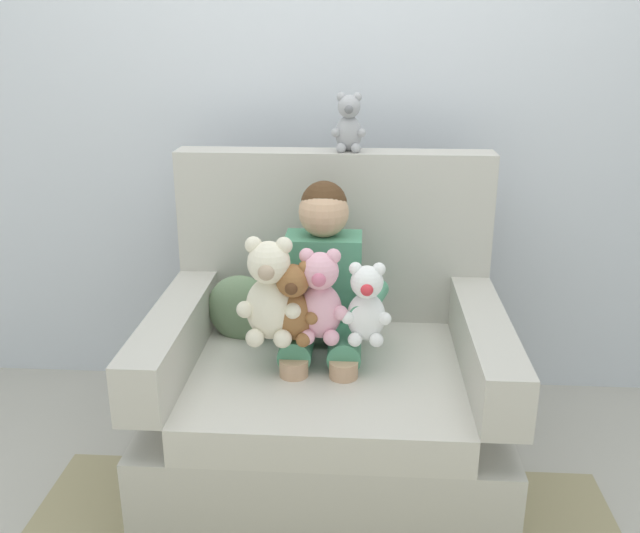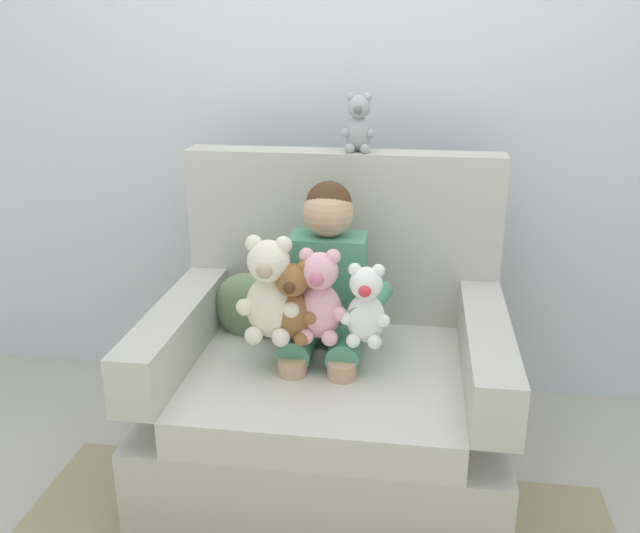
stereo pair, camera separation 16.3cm
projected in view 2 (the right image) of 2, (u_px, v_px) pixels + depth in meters
ground_plane at (329, 469)px, 2.46m from camera, size 8.00×8.00×0.00m
back_wall at (354, 80)px, 2.70m from camera, size 6.00×0.10×2.60m
armchair at (331, 380)px, 2.40m from camera, size 1.16×0.93×1.07m
seated_child at (325, 293)px, 2.32m from camera, size 0.45×0.39×0.82m
plush_cream at (270, 292)px, 2.17m from camera, size 0.21×0.17×0.35m
plush_brown at (292, 304)px, 2.17m from camera, size 0.16×0.13×0.27m
plush_pink at (320, 298)px, 2.17m from camera, size 0.18×0.15×0.31m
plush_white at (366, 307)px, 2.15m from camera, size 0.16×0.13×0.27m
plush_grey_on_backrest at (359, 125)px, 2.43m from camera, size 0.12×0.10×0.21m
throw_pillow at (249, 307)px, 2.49m from camera, size 0.28×0.16×0.26m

